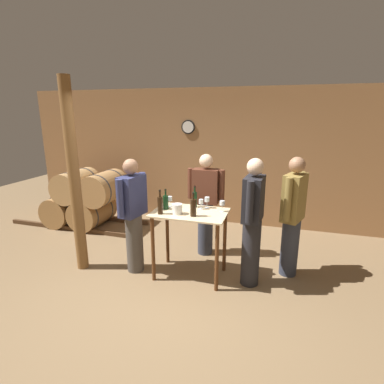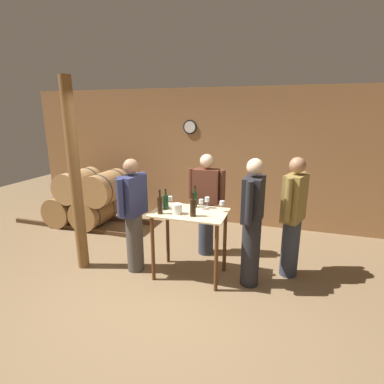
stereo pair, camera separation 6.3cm
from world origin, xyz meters
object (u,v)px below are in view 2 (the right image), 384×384
at_px(wine_glass_far_side, 222,204).
at_px(person_visitor_near_door, 252,221).
at_px(wine_bottle_right, 193,207).
at_px(wine_glass_near_center, 201,202).
at_px(wine_bottle_far_left, 166,202).
at_px(wine_bottle_center, 195,199).
at_px(person_visitor_with_scarf, 133,214).
at_px(wine_glass_near_left, 170,199).
at_px(person_visitor_bearded, 206,203).
at_px(wine_bottle_left, 160,205).
at_px(person_host, 293,215).
at_px(wine_glass_near_right, 207,200).
at_px(wooden_post, 75,178).
at_px(ice_bucket, 177,209).

relative_size(wine_glass_far_side, person_visitor_near_door, 0.09).
bearing_deg(wine_bottle_right, wine_glass_near_center, 86.46).
relative_size(wine_bottle_far_left, person_visitor_near_door, 0.17).
relative_size(wine_bottle_center, person_visitor_with_scarf, 0.19).
height_order(wine_glass_near_left, person_visitor_bearded, person_visitor_bearded).
distance_m(wine_bottle_left, person_visitor_near_door, 1.21).
height_order(wine_bottle_right, person_host, person_host).
bearing_deg(wine_glass_near_right, wine_bottle_far_left, -157.46).
xyz_separation_m(wine_bottle_left, person_visitor_near_door, (1.17, 0.22, -0.17)).
xyz_separation_m(wine_glass_near_left, person_visitor_near_door, (1.17, -0.12, -0.15)).
distance_m(wine_bottle_left, person_visitor_with_scarf, 0.51).
bearing_deg(wine_glass_far_side, wooden_post, -169.13).
bearing_deg(wine_glass_near_left, person_visitor_bearded, 57.78).
height_order(person_visitor_with_scarf, person_visitor_bearded, person_visitor_with_scarf).
bearing_deg(person_visitor_bearded, person_host, -12.97).
height_order(wine_bottle_right, wine_glass_far_side, wine_bottle_right).
height_order(wine_glass_near_center, person_host, person_host).
xyz_separation_m(wine_bottle_left, wine_glass_near_center, (0.46, 0.35, -0.02)).
relative_size(wine_glass_near_center, person_host, 0.08).
relative_size(wine_bottle_far_left, person_visitor_bearded, 0.18).
bearing_deg(person_host, wine_glass_far_side, -162.01).
relative_size(ice_bucket, person_visitor_with_scarf, 0.08).
height_order(wine_bottle_far_left, wine_glass_far_side, wine_bottle_far_left).
distance_m(wine_glass_near_right, wine_glass_far_side, 0.25).
distance_m(wooden_post, person_visitor_near_door, 2.48).
bearing_deg(ice_bucket, wine_bottle_left, -163.83).
bearing_deg(wooden_post, wine_glass_far_side, 10.87).
relative_size(person_host, person_visitor_with_scarf, 1.03).
xyz_separation_m(wine_bottle_far_left, person_visitor_with_scarf, (-0.45, -0.10, -0.19)).
height_order(wine_bottle_left, wine_bottle_right, wine_bottle_left).
xyz_separation_m(wooden_post, person_visitor_with_scarf, (0.79, 0.16, -0.49)).
bearing_deg(person_host, wine_bottle_far_left, -165.79).
bearing_deg(wine_bottle_left, ice_bucket, 16.17).
relative_size(wine_bottle_left, ice_bucket, 2.39).
distance_m(wine_bottle_right, wine_glass_near_left, 0.52).
xyz_separation_m(wine_glass_near_left, wine_glass_far_side, (0.75, -0.00, 0.00)).
distance_m(wine_bottle_left, ice_bucket, 0.23).
height_order(person_visitor_with_scarf, person_visitor_near_door, person_visitor_near_door).
bearing_deg(wine_glass_near_center, person_visitor_with_scarf, -164.87).
relative_size(wine_bottle_center, wine_glass_far_side, 2.05).
bearing_deg(wine_bottle_left, person_visitor_with_scarf, 167.37).
relative_size(wooden_post, wine_bottle_center, 8.82).
xyz_separation_m(person_visitor_with_scarf, person_visitor_bearded, (0.84, 0.82, -0.01)).
bearing_deg(person_host, wine_bottle_center, -170.75).
bearing_deg(wine_bottle_center, wine_glass_far_side, -11.38).
bearing_deg(person_visitor_near_door, wine_bottle_left, -169.55).
bearing_deg(wine_glass_near_right, person_visitor_bearded, 105.98).
xyz_separation_m(wine_glass_near_right, person_visitor_near_door, (0.65, -0.20, -0.16)).
xyz_separation_m(wine_glass_near_center, person_visitor_near_door, (0.72, -0.13, -0.14)).
height_order(wooden_post, wine_glass_near_right, wooden_post).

